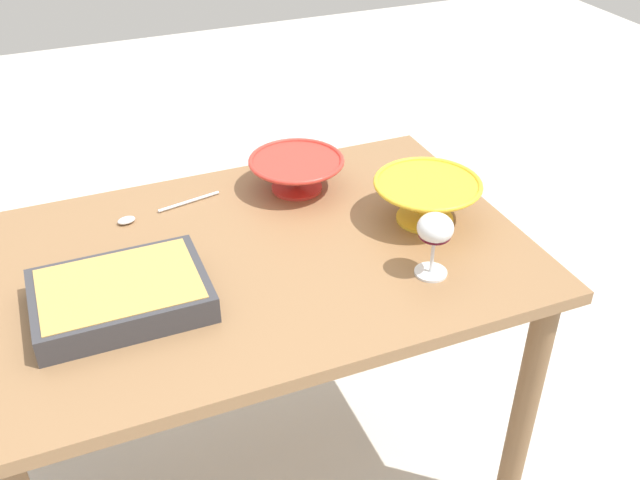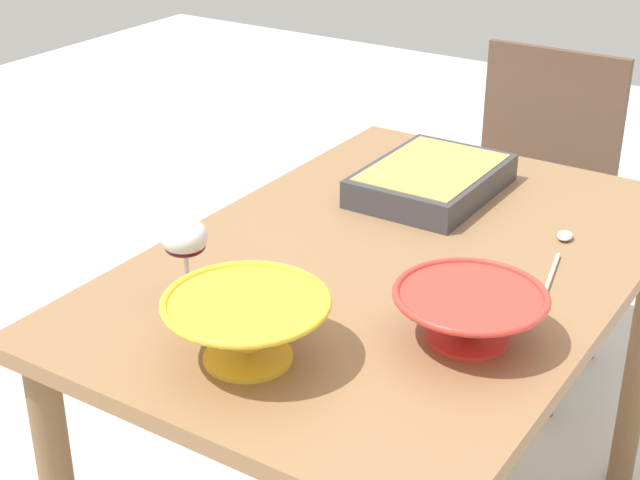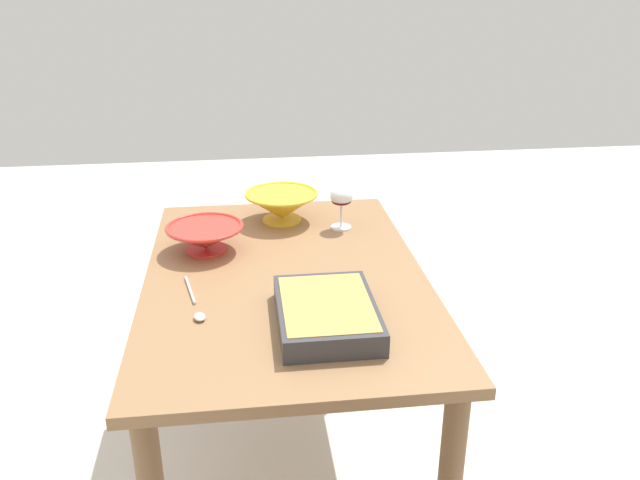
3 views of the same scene
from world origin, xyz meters
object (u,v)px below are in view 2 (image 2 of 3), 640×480
(serving_spoon, at_px, (560,249))
(casserole_dish, at_px, (432,178))
(dining_table, at_px, (394,308))
(mixing_bowl, at_px, (469,313))
(wine_glass, at_px, (185,243))
(small_bowl, at_px, (247,326))
(chair, at_px, (531,202))

(serving_spoon, bearing_deg, casserole_dish, -110.13)
(dining_table, distance_m, mixing_bowl, 0.35)
(wine_glass, xyz_separation_m, small_bowl, (0.10, 0.20, -0.05))
(chair, xyz_separation_m, wine_glass, (1.33, -0.13, 0.38))
(wine_glass, relative_size, mixing_bowl, 0.61)
(chair, height_order, mixing_bowl, chair)
(small_bowl, bearing_deg, casserole_dish, -175.25)
(chair, bearing_deg, wine_glass, -5.46)
(wine_glass, distance_m, casserole_dish, 0.67)
(chair, distance_m, serving_spoon, 0.92)
(casserole_dish, relative_size, serving_spoon, 1.30)
(casserole_dish, distance_m, small_bowl, 0.75)
(serving_spoon, bearing_deg, wine_glass, -42.22)
(chair, distance_m, small_bowl, 1.46)
(dining_table, xyz_separation_m, serving_spoon, (-0.19, 0.25, 0.12))
(dining_table, height_order, wine_glass, wine_glass)
(wine_glass, relative_size, small_bowl, 0.58)
(dining_table, height_order, serving_spoon, serving_spoon)
(small_bowl, bearing_deg, mixing_bowl, 132.03)
(small_bowl, bearing_deg, serving_spoon, 156.12)
(serving_spoon, bearing_deg, small_bowl, -23.88)
(dining_table, relative_size, serving_spoon, 4.64)
(casserole_dish, distance_m, serving_spoon, 0.36)
(mixing_bowl, bearing_deg, chair, -164.17)
(dining_table, bearing_deg, wine_glass, -33.22)
(dining_table, relative_size, wine_glass, 8.28)
(casserole_dish, bearing_deg, small_bowl, 4.75)
(wine_glass, bearing_deg, mixing_bowl, 106.79)
(wine_glass, height_order, casserole_dish, wine_glass)
(serving_spoon, bearing_deg, chair, -156.47)
(casserole_dish, bearing_deg, serving_spoon, 69.87)
(chair, bearing_deg, small_bowl, 2.98)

